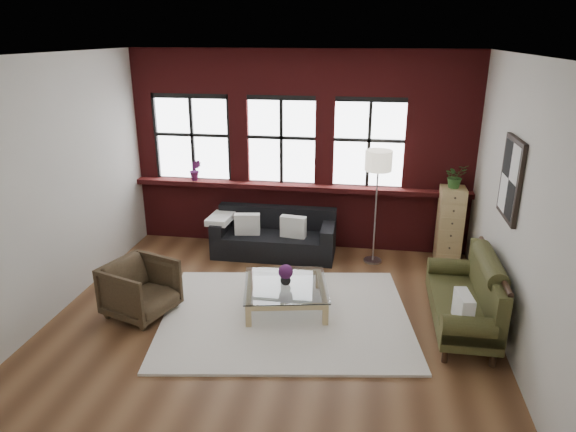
# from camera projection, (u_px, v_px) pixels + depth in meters

# --- Properties ---
(floor) EXTENTS (5.50, 5.50, 0.00)m
(floor) POSITION_uv_depth(u_px,v_px,m) (273.00, 315.00, 6.57)
(floor) COLOR brown
(floor) RESTS_ON ground
(ceiling) EXTENTS (5.50, 5.50, 0.00)m
(ceiling) POSITION_uv_depth(u_px,v_px,m) (270.00, 54.00, 5.50)
(ceiling) COLOR white
(ceiling) RESTS_ON ground
(wall_back) EXTENTS (5.50, 0.00, 5.50)m
(wall_back) POSITION_uv_depth(u_px,v_px,m) (300.00, 151.00, 8.36)
(wall_back) COLOR beige
(wall_back) RESTS_ON ground
(wall_front) EXTENTS (5.50, 0.00, 5.50)m
(wall_front) POSITION_uv_depth(u_px,v_px,m) (207.00, 299.00, 3.71)
(wall_front) COLOR beige
(wall_front) RESTS_ON ground
(wall_left) EXTENTS (0.00, 5.00, 5.00)m
(wall_left) POSITION_uv_depth(u_px,v_px,m) (57.00, 186.00, 6.44)
(wall_left) COLOR beige
(wall_left) RESTS_ON ground
(wall_right) EXTENTS (0.00, 5.00, 5.00)m
(wall_right) POSITION_uv_depth(u_px,v_px,m) (517.00, 208.00, 5.63)
(wall_right) COLOR beige
(wall_right) RESTS_ON ground
(brick_backwall) EXTENTS (5.50, 0.12, 3.20)m
(brick_backwall) POSITION_uv_depth(u_px,v_px,m) (300.00, 152.00, 8.30)
(brick_backwall) COLOR #591516
(brick_backwall) RESTS_ON floor
(sill_ledge) EXTENTS (5.50, 0.30, 0.08)m
(sill_ledge) POSITION_uv_depth(u_px,v_px,m) (299.00, 187.00, 8.41)
(sill_ledge) COLOR #591516
(sill_ledge) RESTS_ON brick_backwall
(window_left) EXTENTS (1.38, 0.10, 1.50)m
(window_left) POSITION_uv_depth(u_px,v_px,m) (193.00, 139.00, 8.53)
(window_left) COLOR black
(window_left) RESTS_ON brick_backwall
(window_mid) EXTENTS (1.38, 0.10, 1.50)m
(window_mid) POSITION_uv_depth(u_px,v_px,m) (282.00, 142.00, 8.31)
(window_mid) COLOR black
(window_mid) RESTS_ON brick_backwall
(window_right) EXTENTS (1.38, 0.10, 1.50)m
(window_right) POSITION_uv_depth(u_px,v_px,m) (369.00, 145.00, 8.10)
(window_right) COLOR black
(window_right) RESTS_ON brick_backwall
(wall_poster) EXTENTS (0.05, 0.74, 0.94)m
(wall_poster) POSITION_uv_depth(u_px,v_px,m) (511.00, 179.00, 5.83)
(wall_poster) COLOR black
(wall_poster) RESTS_ON wall_right
(shag_rug) EXTENTS (3.43, 2.87, 0.03)m
(shag_rug) POSITION_uv_depth(u_px,v_px,m) (286.00, 316.00, 6.54)
(shag_rug) COLOR silver
(shag_rug) RESTS_ON floor
(dark_sofa) EXTENTS (1.95, 0.79, 0.70)m
(dark_sofa) POSITION_uv_depth(u_px,v_px,m) (274.00, 234.00, 8.27)
(dark_sofa) COLOR black
(dark_sofa) RESTS_ON floor
(pillow_a) EXTENTS (0.42, 0.20, 0.34)m
(pillow_a) POSITION_uv_depth(u_px,v_px,m) (247.00, 224.00, 8.18)
(pillow_a) COLOR white
(pillow_a) RESTS_ON dark_sofa
(pillow_b) EXTENTS (0.42, 0.19, 0.34)m
(pillow_b) POSITION_uv_depth(u_px,v_px,m) (293.00, 227.00, 8.07)
(pillow_b) COLOR white
(pillow_b) RESTS_ON dark_sofa
(vintage_settee) EXTENTS (0.76, 1.70, 0.91)m
(vintage_settee) POSITION_uv_depth(u_px,v_px,m) (462.00, 295.00, 6.14)
(vintage_settee) COLOR #39381A
(vintage_settee) RESTS_ON floor
(pillow_settee) EXTENTS (0.18, 0.39, 0.34)m
(pillow_settee) POSITION_uv_depth(u_px,v_px,m) (463.00, 308.00, 5.63)
(pillow_settee) COLOR white
(pillow_settee) RESTS_ON vintage_settee
(armchair) EXTENTS (0.99, 0.97, 0.71)m
(armchair) POSITION_uv_depth(u_px,v_px,m) (141.00, 289.00, 6.50)
(armchair) COLOR #362A1B
(armchair) RESTS_ON floor
(coffee_table) EXTENTS (1.25, 1.25, 0.36)m
(coffee_table) POSITION_uv_depth(u_px,v_px,m) (286.00, 296.00, 6.70)
(coffee_table) COLOR tan
(coffee_table) RESTS_ON shag_rug
(vase) EXTENTS (0.15, 0.15, 0.14)m
(vase) POSITION_uv_depth(u_px,v_px,m) (286.00, 279.00, 6.62)
(vase) COLOR #B2B2B2
(vase) RESTS_ON coffee_table
(flowers) EXTENTS (0.19, 0.19, 0.19)m
(flowers) POSITION_uv_depth(u_px,v_px,m) (286.00, 272.00, 6.58)
(flowers) COLOR #5A1F58
(flowers) RESTS_ON vase
(drawer_chest) EXTENTS (0.37, 0.37, 1.21)m
(drawer_chest) POSITION_uv_depth(u_px,v_px,m) (450.00, 225.00, 7.95)
(drawer_chest) COLOR tan
(drawer_chest) RESTS_ON floor
(potted_plant_top) EXTENTS (0.41, 0.39, 0.36)m
(potted_plant_top) POSITION_uv_depth(u_px,v_px,m) (455.00, 176.00, 7.69)
(potted_plant_top) COLOR #2D5923
(potted_plant_top) RESTS_ON drawer_chest
(floor_lamp) EXTENTS (0.40, 0.40, 1.94)m
(floor_lamp) POSITION_uv_depth(u_px,v_px,m) (376.00, 203.00, 7.81)
(floor_lamp) COLOR #A5A5A8
(floor_lamp) RESTS_ON floor
(sill_plant) EXTENTS (0.20, 0.17, 0.35)m
(sill_plant) POSITION_uv_depth(u_px,v_px,m) (195.00, 170.00, 8.57)
(sill_plant) COLOR #5A1F58
(sill_plant) RESTS_ON sill_ledge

